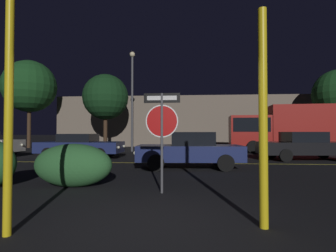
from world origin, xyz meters
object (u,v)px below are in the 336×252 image
street_lamp (132,92)px  tree_0 (30,87)px  yellow_pole_right (263,117)px  tree_2 (106,97)px  hedge_bush_1 (73,165)px  stop_sign (162,122)px  passing_car_3 (305,146)px  yellow_pole_left (9,113)px  passing_car_2 (190,150)px  delivery_truck (282,128)px  passing_car_1 (80,146)px

street_lamp → tree_0: (-10.13, 3.77, 1.16)m
yellow_pole_right → tree_2: size_ratio=0.52×
hedge_bush_1 → tree_2: 15.56m
stop_sign → hedge_bush_1: bearing=168.9°
tree_2 → passing_car_3: bearing=-31.0°
passing_car_3 → tree_2: size_ratio=0.75×
yellow_pole_left → passing_car_2: bearing=69.9°
yellow_pole_left → passing_car_3: 13.08m
passing_car_2 → tree_0: size_ratio=0.53×
yellow_pole_right → tree_0: size_ratio=0.41×
passing_car_3 → street_lamp: (-9.80, 5.00, 3.60)m
passing_car_3 → delivery_truck: 5.04m
passing_car_1 → street_lamp: 6.33m
passing_car_3 → tree_0: bearing=-118.0°
stop_sign → passing_car_3: (6.39, 7.56, -0.91)m
stop_sign → yellow_pole_left: bearing=-123.4°
hedge_bush_1 → tree_0: bearing=125.4°
stop_sign → passing_car_3: size_ratio=0.49×
passing_car_3 → tree_2: tree_2 is taller
stop_sign → street_lamp: street_lamp is taller
stop_sign → delivery_truck: 14.30m
street_lamp → tree_0: size_ratio=0.92×
passing_car_1 → tree_2: 8.33m
passing_car_1 → passing_car_3: passing_car_3 is taller
yellow_pole_right → passing_car_3: yellow_pole_right is taller
tree_2 → stop_sign: bearing=-67.7°
yellow_pole_right → delivery_truck: bearing=69.9°
yellow_pole_right → tree_0: (-15.22, 18.38, 3.87)m
stop_sign → street_lamp: bearing=106.6°
street_lamp → tree_0: bearing=159.6°
passing_car_1 → tree_2: bearing=-172.0°
yellow_pole_left → tree_2: tree_2 is taller
passing_car_1 → delivery_truck: bearing=111.5°
delivery_truck → street_lamp: size_ratio=0.99×
hedge_bush_1 → tree_2: bearing=104.9°
yellow_pole_left → passing_car_2: 7.26m
stop_sign → hedge_bush_1: (-2.30, 0.51, -1.07)m
stop_sign → passing_car_2: stop_sign is taller
yellow_pole_left → passing_car_2: yellow_pole_left is taller
delivery_truck → street_lamp: street_lamp is taller
stop_sign → passing_car_3: bearing=51.2°
yellow_pole_right → passing_car_1: 11.92m
hedge_bush_1 → passing_car_3: (8.69, 7.05, 0.16)m
yellow_pole_right → delivery_truck: same height
passing_car_2 → tree_0: bearing=46.3°
passing_car_1 → tree_0: (-8.39, 8.66, 4.80)m
yellow_pole_left → tree_2: size_ratio=0.53×
stop_sign → yellow_pole_right: 2.65m
passing_car_2 → passing_car_3: 6.66m
yellow_pole_right → passing_car_1: size_ratio=0.72×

